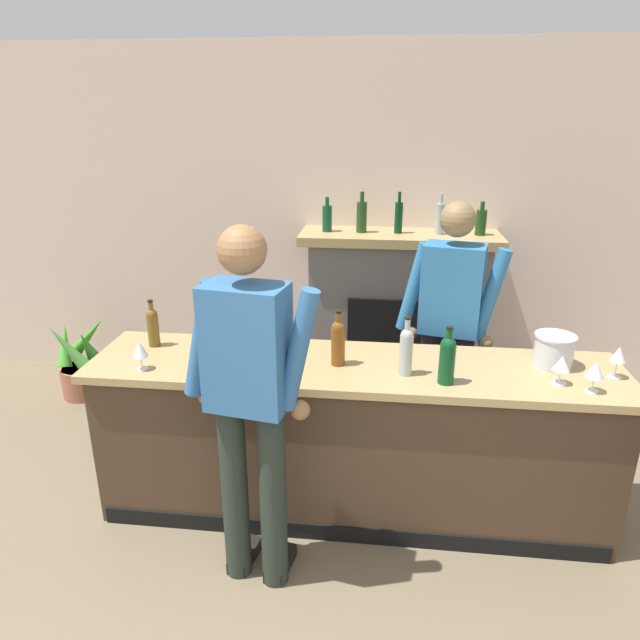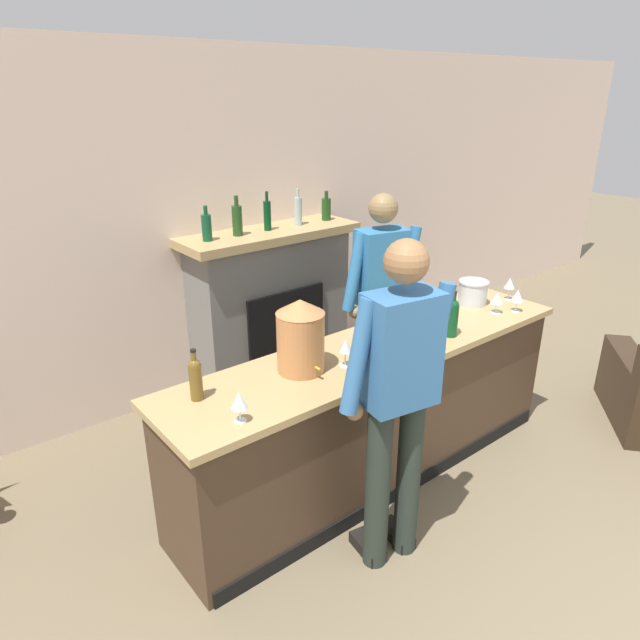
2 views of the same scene
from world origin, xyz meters
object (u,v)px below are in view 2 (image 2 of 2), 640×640
object	(u,v)px
person_bartender	(380,299)
wine_glass_by_dispenser	(345,347)
person_customer	(398,397)
ice_bucket_steel	(473,292)
wine_glass_front_left	(239,401)
wine_bottle_chardonnay_pale	(195,377)
wine_glass_mid_counter	(497,299)
wine_bottle_merlot_tall	(422,319)
copper_dispenser	(301,335)
wine_bottle_rose_blush	(371,330)
fireplace_stone	(271,306)
wine_bottle_burgundy_dark	(452,316)
wine_glass_front_right	(510,284)
wine_glass_near_bucket	(517,296)

from	to	relation	value
person_bartender	wine_glass_by_dispenser	distance (m)	1.10
person_customer	wine_glass_by_dispenser	xyz separation A→B (m)	(0.10, 0.51, 0.06)
person_bartender	ice_bucket_steel	distance (m)	0.68
wine_glass_front_left	wine_bottle_chardonnay_pale	bearing A→B (deg)	100.43
wine_bottle_chardonnay_pale	ice_bucket_steel	bearing A→B (deg)	-0.52
wine_glass_mid_counter	wine_glass_front_left	xyz separation A→B (m)	(-2.16, -0.08, 0.01)
wine_bottle_merlot_tall	wine_glass_mid_counter	bearing A→B (deg)	-1.53
ice_bucket_steel	wine_glass_front_left	distance (m)	2.20
wine_bottle_chardonnay_pale	wine_glass_front_left	distance (m)	0.33
copper_dispenser	wine_bottle_rose_blush	world-z (taller)	copper_dispenser
wine_glass_by_dispenser	wine_glass_mid_counter	size ratio (longest dim) A/B	1.13
fireplace_stone	person_customer	bearing A→B (deg)	-107.96
wine_bottle_burgundy_dark	wine_bottle_chardonnay_pale	bearing A→B (deg)	169.76
wine_bottle_merlot_tall	wine_bottle_rose_blush	xyz separation A→B (m)	(-0.36, 0.08, -0.00)
wine_glass_front_left	wine_glass_front_right	bearing A→B (deg)	4.33
ice_bucket_steel	person_customer	bearing A→B (deg)	-155.50
wine_glass_near_bucket	wine_glass_front_left	bearing A→B (deg)	-179.79
person_bartender	wine_glass_front_left	bearing A→B (deg)	-155.74
person_bartender	wine_glass_mid_counter	distance (m)	0.83
wine_glass_near_bucket	person_bartender	bearing A→B (deg)	129.75
wine_bottle_chardonnay_pale	wine_glass_by_dispenser	world-z (taller)	wine_bottle_chardonnay_pale
person_customer	wine_bottle_chardonnay_pale	size ratio (longest dim) A/B	6.45
wine_bottle_burgundy_dark	wine_glass_by_dispenser	size ratio (longest dim) A/B	1.76
wine_bottle_burgundy_dark	wine_bottle_rose_blush	xyz separation A→B (m)	(-0.56, 0.16, 0.00)
person_customer	wine_glass_front_left	size ratio (longest dim) A/B	11.29
fireplace_stone	wine_bottle_rose_blush	size ratio (longest dim) A/B	5.41
wine_glass_mid_counter	wine_glass_front_left	bearing A→B (deg)	-177.87
wine_bottle_burgundy_dark	fireplace_stone	bearing A→B (deg)	97.26
person_bartender	wine_glass_by_dispenser	xyz separation A→B (m)	(-0.90, -0.63, 0.10)
wine_glass_mid_counter	wine_glass_front_left	world-z (taller)	wine_glass_front_left
person_customer	wine_glass_front_right	xyz separation A→B (m)	(1.79, 0.57, 0.06)
copper_dispenser	wine_glass_by_dispenser	world-z (taller)	copper_dispenser
person_bartender	wine_bottle_burgundy_dark	distance (m)	0.74
ice_bucket_steel	wine_glass_by_dispenser	world-z (taller)	ice_bucket_steel
fireplace_stone	copper_dispenser	xyz separation A→B (m)	(-0.82, -1.51, 0.47)
fireplace_stone	wine_bottle_merlot_tall	bearing A→B (deg)	-89.33
fireplace_stone	wine_glass_near_bucket	world-z (taller)	fireplace_stone
wine_bottle_chardonnay_pale	wine_glass_mid_counter	xyz separation A→B (m)	(2.22, -0.24, -0.02)
wine_bottle_chardonnay_pale	person_bartender	bearing A→B (deg)	14.03
wine_bottle_burgundy_dark	wine_glass_mid_counter	xyz separation A→B (m)	(0.57, 0.06, -0.03)
ice_bucket_steel	wine_glass_mid_counter	bearing A→B (deg)	-95.55
wine_glass_near_bucket	ice_bucket_steel	bearing A→B (deg)	111.46
person_customer	wine_glass_by_dispenser	distance (m)	0.52
wine_glass_by_dispenser	wine_bottle_chardonnay_pale	bearing A→B (deg)	166.62
fireplace_stone	wine_glass_by_dispenser	xyz separation A→B (m)	(-0.59, -1.63, 0.38)
wine_glass_mid_counter	person_customer	bearing A→B (deg)	-162.60
person_customer	wine_bottle_chardonnay_pale	world-z (taller)	person_customer
wine_glass_front_right	wine_glass_front_left	distance (m)	2.47
wine_bottle_merlot_tall	wine_bottle_chardonnay_pale	distance (m)	1.46
wine_bottle_merlot_tall	wine_glass_by_dispenser	size ratio (longest dim) A/B	1.85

